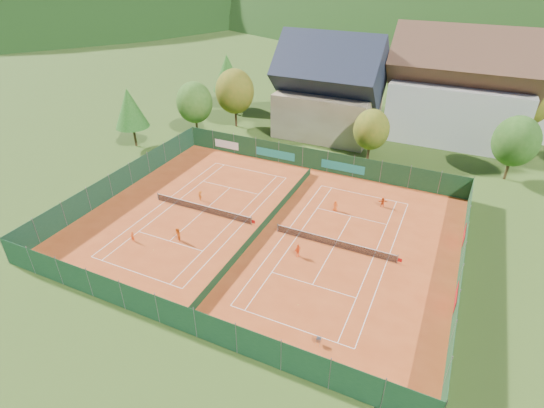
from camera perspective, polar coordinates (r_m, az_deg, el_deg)
The scene contains 32 objects.
ground at distance 46.77m, azimuth -1.04°, elevation -3.27°, with size 600.00×600.00×0.00m, color #2E4916.
clay_pad at distance 46.75m, azimuth -1.04°, elevation -3.24°, with size 40.00×32.00×0.01m, color #AF4119.
court_markings_left at distance 50.22m, azimuth -9.28°, elevation -1.02°, with size 11.03×23.83×0.00m.
court_markings_right at distance 44.46m, azimuth 8.33°, elevation -5.66°, with size 11.03×23.83×0.00m.
tennis_net_left at distance 49.89m, azimuth -9.18°, elevation -0.58°, with size 13.30×0.10×1.02m.
tennis_net_right at distance 44.14m, azimuth 8.57°, elevation -5.20°, with size 13.30×0.10×1.02m.
court_divider at distance 46.48m, azimuth -1.04°, elevation -2.74°, with size 0.03×28.80×1.00m.
fence_north at distance 59.07m, azimuth 5.37°, elevation 6.04°, with size 40.00×0.10×3.00m.
fence_south at distance 35.47m, azimuth -12.78°, elevation -14.49°, with size 40.00×0.04×3.00m.
fence_west at distance 56.49m, azimuth -19.66°, elevation 3.05°, with size 0.04×32.00×3.00m.
fence_east at distance 42.80m, azimuth 24.08°, elevation -7.69°, with size 0.09×32.00×3.00m.
chalet at distance 70.48m, azimuth 7.67°, elevation 14.59°, with size 16.20×12.00×16.00m.
hotel_block_a at distance 73.13m, azimuth 23.94°, elevation 13.49°, with size 21.60×11.00×17.25m.
tree_west_front at distance 70.34m, azimuth -10.39°, elevation 13.28°, with size 5.72×5.72×8.69m.
tree_west_mid at distance 72.90m, azimuth -5.04°, elevation 14.84°, with size 6.44×6.44×9.78m.
tree_west_back at distance 82.33m, azimuth -6.02°, elevation 17.18°, with size 5.60×5.60×10.00m.
tree_center at distance 61.62m, azimuth 13.21°, elevation 9.72°, with size 5.01×5.01×7.60m.
tree_east_front at distance 62.65m, azimuth 29.97°, elevation 7.32°, with size 5.72×5.72×8.69m.
tree_west_side at distance 67.94m, azimuth -18.58°, elevation 12.14°, with size 5.04×5.04×9.00m.
tree_east_back at distance 77.67m, azimuth 31.43°, elevation 12.05°, with size 7.15×7.15×10.86m.
mountain_backdrop at distance 276.34m, azimuth 27.44°, elevation 13.98°, with size 820.00×530.00×242.00m.
ball_hopper at distance 34.51m, azimuth 6.30°, elevation -17.66°, with size 0.34×0.34×0.80m.
loose_ball_0 at distance 45.13m, azimuth -15.64°, elevation -5.98°, with size 0.07×0.07×0.07m, color #CCD833.
loose_ball_1 at distance 37.67m, azimuth 3.52°, elevation -13.39°, with size 0.07×0.07×0.07m, color #CCD833.
loose_ball_2 at distance 47.41m, azimuth 0.69°, elevation -2.66°, with size 0.07×0.07×0.07m, color #CCD833.
loose_ball_3 at distance 54.58m, azimuth -4.37°, elevation 2.16°, with size 0.07×0.07×0.07m, color #CCD833.
player_left_near at distance 46.72m, azimuth -18.23°, elevation -4.19°, with size 0.44×0.29×1.20m, color #E64C14.
player_left_mid at distance 45.40m, azimuth -12.57°, elevation -4.07°, with size 0.77×0.60×1.58m, color orange.
player_left_far at distance 52.25m, azimuth -9.62°, elevation 1.12°, with size 0.82×0.47×1.28m, color #DD5C13.
player_right_near at distance 42.36m, azimuth 3.49°, elevation -6.26°, with size 0.84×0.35×1.44m, color #FF5316.
player_right_far_a at distance 50.02m, azimuth 8.50°, elevation -0.23°, with size 0.64×0.41×1.30m, color #ED5415.
player_right_far_b at distance 51.93m, azimuth 14.65°, elevation 0.27°, with size 1.16×0.37×1.25m, color #D84713.
Camera 1 is at (17.04, -34.60, 26.43)m, focal length 28.00 mm.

